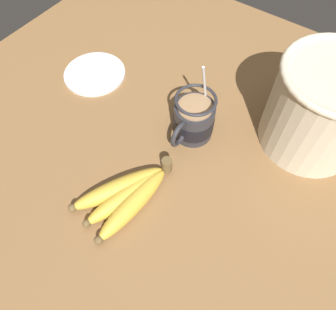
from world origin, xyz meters
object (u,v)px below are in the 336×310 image
at_px(coffee_mug, 195,121).
at_px(woven_basket, 323,107).
at_px(banana_bunch, 126,195).
at_px(small_plate, 95,74).

distance_m(coffee_mug, woven_basket, 0.24).
bearing_deg(coffee_mug, banana_bunch, -5.11).
bearing_deg(small_plate, banana_bunch, 52.10).
bearing_deg(woven_basket, small_plate, -76.72).
height_order(banana_bunch, small_plate, banana_bunch).
xyz_separation_m(coffee_mug, small_plate, (-0.01, -0.28, -0.04)).
distance_m(banana_bunch, woven_basket, 0.39).
height_order(coffee_mug, banana_bunch, coffee_mug).
xyz_separation_m(banana_bunch, small_plate, (-0.21, -0.27, -0.01)).
height_order(coffee_mug, woven_basket, woven_basket).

